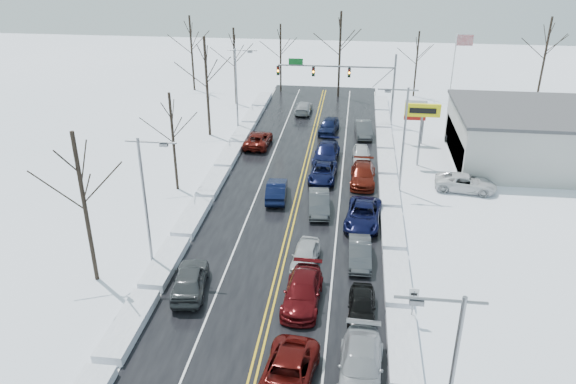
# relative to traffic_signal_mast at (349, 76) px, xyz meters

# --- Properties ---
(ground) EXTENTS (160.00, 160.00, 0.00)m
(ground) POSITION_rel_traffic_signal_mast_xyz_m (-3.45, -27.99, -5.48)
(ground) COLOR white
(ground) RESTS_ON ground
(road_surface) EXTENTS (14.00, 84.00, 0.01)m
(road_surface) POSITION_rel_traffic_signal_mast_xyz_m (-3.45, -25.99, -5.47)
(road_surface) COLOR black
(road_surface) RESTS_ON ground
(snow_bank_left) EXTENTS (1.64, 72.00, 0.57)m
(snow_bank_left) POSITION_rel_traffic_signal_mast_xyz_m (-11.05, -25.99, -5.48)
(snow_bank_left) COLOR silver
(snow_bank_left) RESTS_ON ground
(snow_bank_right) EXTENTS (1.64, 72.00, 0.57)m
(snow_bank_right) POSITION_rel_traffic_signal_mast_xyz_m (4.15, -25.99, -5.48)
(snow_bank_right) COLOR silver
(snow_bank_right) RESTS_ON ground
(traffic_signal_mast) EXTENTS (13.28, 0.39, 8.00)m
(traffic_signal_mast) POSITION_rel_traffic_signal_mast_xyz_m (0.00, 0.00, 0.00)
(traffic_signal_mast) COLOR slate
(traffic_signal_mast) RESTS_ON ground
(tires_plus_sign) EXTENTS (3.20, 0.34, 6.00)m
(tires_plus_sign) POSITION_rel_traffic_signal_mast_xyz_m (7.05, -12.00, -0.49)
(tires_plus_sign) COLOR slate
(tires_plus_sign) RESTS_ON ground
(used_vehicles_sign) EXTENTS (2.20, 0.22, 4.65)m
(used_vehicles_sign) POSITION_rel_traffic_signal_mast_xyz_m (7.05, -5.99, -2.16)
(used_vehicles_sign) COLOR slate
(used_vehicles_sign) RESTS_ON ground
(speed_limit_sign) EXTENTS (0.55, 0.09, 2.35)m
(speed_limit_sign) POSITION_rel_traffic_signal_mast_xyz_m (4.75, -35.99, -3.84)
(speed_limit_sign) COLOR slate
(speed_limit_sign) RESTS_ON ground
(flagpole) EXTENTS (1.87, 1.20, 10.00)m
(flagpole) POSITION_rel_traffic_signal_mast_xyz_m (11.72, 2.01, 0.45)
(flagpole) COLOR silver
(flagpole) RESTS_ON ground
(dealership_building) EXTENTS (20.40, 12.40, 5.30)m
(dealership_building) POSITION_rel_traffic_signal_mast_xyz_m (20.53, -9.99, -2.82)
(dealership_building) COLOR #ADADA8
(dealership_building) RESTS_ON ground
(streetlight_se) EXTENTS (3.20, 0.25, 9.00)m
(streetlight_se) POSITION_rel_traffic_signal_mast_xyz_m (4.85, -45.99, -0.17)
(streetlight_se) COLOR slate
(streetlight_se) RESTS_ON ground
(streetlight_ne) EXTENTS (3.20, 0.25, 9.00)m
(streetlight_ne) POSITION_rel_traffic_signal_mast_xyz_m (4.85, -17.99, -0.17)
(streetlight_ne) COLOR slate
(streetlight_ne) RESTS_ON ground
(streetlight_sw) EXTENTS (3.20, 0.25, 9.00)m
(streetlight_sw) POSITION_rel_traffic_signal_mast_xyz_m (-11.74, -31.99, -0.17)
(streetlight_sw) COLOR slate
(streetlight_sw) RESTS_ON ground
(streetlight_nw) EXTENTS (3.20, 0.25, 9.00)m
(streetlight_nw) POSITION_rel_traffic_signal_mast_xyz_m (-11.74, -3.99, -0.17)
(streetlight_nw) COLOR slate
(streetlight_nw) RESTS_ON ground
(tree_left_b) EXTENTS (4.00, 4.00, 10.00)m
(tree_left_b) POSITION_rel_traffic_signal_mast_xyz_m (-14.95, -33.99, 1.51)
(tree_left_b) COLOR #2D231C
(tree_left_b) RESTS_ON ground
(tree_left_c) EXTENTS (3.40, 3.40, 8.50)m
(tree_left_c) POSITION_rel_traffic_signal_mast_xyz_m (-13.95, -19.99, 0.46)
(tree_left_c) COLOR #2D231C
(tree_left_c) RESTS_ON ground
(tree_left_d) EXTENTS (4.20, 4.20, 10.50)m
(tree_left_d) POSITION_rel_traffic_signal_mast_xyz_m (-14.65, -5.99, 1.86)
(tree_left_d) COLOR #2D231C
(tree_left_d) RESTS_ON ground
(tree_left_e) EXTENTS (3.80, 3.80, 9.50)m
(tree_left_e) POSITION_rel_traffic_signal_mast_xyz_m (-14.25, 6.01, 1.16)
(tree_left_e) COLOR #2D231C
(tree_left_e) RESTS_ON ground
(tree_far_a) EXTENTS (4.00, 4.00, 10.00)m
(tree_far_a) POSITION_rel_traffic_signal_mast_xyz_m (-21.45, 12.01, 1.51)
(tree_far_a) COLOR #2D231C
(tree_far_a) RESTS_ON ground
(tree_far_b) EXTENTS (3.60, 3.60, 9.00)m
(tree_far_b) POSITION_rel_traffic_signal_mast_xyz_m (-9.45, 13.01, 0.81)
(tree_far_b) COLOR #2D231C
(tree_far_b) RESTS_ON ground
(tree_far_c) EXTENTS (4.40, 4.40, 11.00)m
(tree_far_c) POSITION_rel_traffic_signal_mast_xyz_m (-1.45, 11.01, 2.21)
(tree_far_c) COLOR #2D231C
(tree_far_c) RESTS_ON ground
(tree_far_d) EXTENTS (3.40, 3.40, 8.50)m
(tree_far_d) POSITION_rel_traffic_signal_mast_xyz_m (8.55, 12.51, 0.46)
(tree_far_d) COLOR #2D231C
(tree_far_d) RESTS_ON ground
(tree_far_e) EXTENTS (4.20, 4.20, 10.50)m
(tree_far_e) POSITION_rel_traffic_signal_mast_xyz_m (24.55, 13.01, 1.86)
(tree_far_e) COLOR #2D231C
(tree_far_e) RESTS_ON ground
(queued_car_3) EXTENTS (2.34, 5.38, 1.54)m
(queued_car_3) POSITION_rel_traffic_signal_mast_xyz_m (-1.59, -34.83, -5.48)
(queued_car_3) COLOR #4A090C
(queued_car_3) RESTS_ON ground
(queued_car_4) EXTENTS (1.94, 4.24, 1.41)m
(queued_car_4) POSITION_rel_traffic_signal_mast_xyz_m (-1.82, -30.57, -5.48)
(queued_car_4) COLOR silver
(queued_car_4) RESTS_ON ground
(queued_car_5) EXTENTS (2.00, 4.70, 1.51)m
(queued_car_5) POSITION_rel_traffic_signal_mast_xyz_m (-1.50, -22.74, -5.48)
(queued_car_5) COLOR #3C3E41
(queued_car_5) RESTS_ON ground
(queued_car_6) EXTENTS (2.47, 5.08, 1.39)m
(queued_car_6) POSITION_rel_traffic_signal_mast_xyz_m (-1.63, -16.41, -5.48)
(queued_car_6) COLOR black
(queued_car_6) RESTS_ON ground
(queued_car_7) EXTENTS (2.62, 5.75, 1.63)m
(queued_car_7) POSITION_rel_traffic_signal_mast_xyz_m (-1.60, -11.99, -5.48)
(queued_car_7) COLOR black
(queued_car_7) RESTS_ON ground
(queued_car_8) EXTENTS (2.41, 4.80, 1.57)m
(queued_car_8) POSITION_rel_traffic_signal_mast_xyz_m (-1.85, -3.72, -5.48)
(queued_car_8) COLOR black
(queued_car_8) RESTS_ON ground
(queued_car_11) EXTENTS (2.42, 5.50, 1.57)m
(queued_car_11) POSITION_rel_traffic_signal_mast_xyz_m (1.90, -40.67, -5.48)
(queued_car_11) COLOR #96989D
(queued_car_11) RESTS_ON ground
(queued_car_12) EXTENTS (1.64, 3.99, 1.35)m
(queued_car_12) POSITION_rel_traffic_signal_mast_xyz_m (1.93, -35.64, -5.48)
(queued_car_12) COLOR black
(queued_car_12) RESTS_ON ground
(queued_car_13) EXTENTS (1.61, 4.30, 1.40)m
(queued_car_13) POSITION_rel_traffic_signal_mast_xyz_m (1.77, -29.85, -5.48)
(queued_car_13) COLOR #3C3E40
(queued_car_13) RESTS_ON ground
(queued_car_14) EXTENTS (3.04, 5.74, 1.54)m
(queued_car_14) POSITION_rel_traffic_signal_mast_xyz_m (1.97, -24.36, -5.48)
(queued_car_14) COLOR black
(queued_car_14) RESTS_ON ground
(queued_car_15) EXTENTS (2.22, 5.31, 1.53)m
(queued_car_15) POSITION_rel_traffic_signal_mast_xyz_m (1.91, -16.70, -5.48)
(queued_car_15) COLOR #53130B
(queued_car_15) RESTS_ON ground
(queued_car_16) EXTENTS (1.81, 4.25, 1.43)m
(queued_car_16) POSITION_rel_traffic_signal_mast_xyz_m (1.74, -11.75, -5.48)
(queued_car_16) COLOR silver
(queued_car_16) RESTS_ON ground
(queued_car_17) EXTENTS (2.06, 4.84, 1.55)m
(queued_car_17) POSITION_rel_traffic_signal_mast_xyz_m (1.93, -4.29, -5.48)
(queued_car_17) COLOR #404345
(queued_car_17) RESTS_ON ground
(oncoming_car_0) EXTENTS (1.95, 4.71, 1.52)m
(oncoming_car_0) POSITION_rel_traffic_signal_mast_xyz_m (-5.18, -20.77, -5.48)
(oncoming_car_0) COLOR black
(oncoming_car_0) RESTS_ON ground
(oncoming_car_1) EXTENTS (2.53, 5.24, 1.44)m
(oncoming_car_1) POSITION_rel_traffic_signal_mast_xyz_m (-8.82, -8.72, -5.48)
(oncoming_car_1) COLOR #500F0A
(oncoming_car_1) RESTS_ON ground
(oncoming_car_2) EXTENTS (1.94, 4.66, 1.35)m
(oncoming_car_2) POSITION_rel_traffic_signal_mast_xyz_m (-5.32, 3.26, -5.48)
(oncoming_car_2) COLOR #9D9FA4
(oncoming_car_2) RESTS_ON ground
(oncoming_car_3) EXTENTS (2.65, 5.17, 1.68)m
(oncoming_car_3) POSITION_rel_traffic_signal_mast_xyz_m (-8.61, -34.50, -5.48)
(oncoming_car_3) COLOR #3B3D3F
(oncoming_car_3) RESTS_ON ground
(parked_car_0) EXTENTS (5.44, 3.07, 1.43)m
(parked_car_0) POSITION_rel_traffic_signal_mast_xyz_m (10.65, -17.26, -5.48)
(parked_car_0) COLOR silver
(parked_car_0) RESTS_ON ground
(parked_car_1) EXTENTS (2.22, 5.37, 1.55)m
(parked_car_1) POSITION_rel_traffic_signal_mast_xyz_m (13.53, -11.39, -5.48)
(parked_car_1) COLOR #45494B
(parked_car_1) RESTS_ON ground
(parked_car_2) EXTENTS (2.16, 4.98, 1.67)m
(parked_car_2) POSITION_rel_traffic_signal_mast_xyz_m (11.49, -6.81, -5.48)
(parked_car_2) COLOR black
(parked_car_2) RESTS_ON ground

